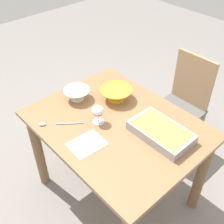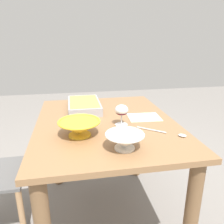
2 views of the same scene
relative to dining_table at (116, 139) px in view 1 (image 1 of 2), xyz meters
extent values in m
plane|color=gray|center=(0.00, 0.00, -0.62)|extent=(8.00, 8.00, 0.00)
cube|color=olive|center=(0.00, 0.00, 0.14)|extent=(1.13, 0.88, 0.03)
cylinder|color=brown|center=(-0.50, -0.37, -0.25)|extent=(0.08, 0.08, 0.74)
cylinder|color=brown|center=(-0.50, 0.37, -0.25)|extent=(0.08, 0.08, 0.74)
cylinder|color=brown|center=(0.50, 0.37, -0.25)|extent=(0.08, 0.08, 0.74)
cube|color=#595959|center=(-0.01, 0.72, -0.15)|extent=(0.39, 0.39, 0.02)
cube|color=tan|center=(-0.01, 0.90, 0.09)|extent=(0.37, 0.02, 0.46)
cylinder|color=tan|center=(-0.19, 0.55, -0.39)|extent=(0.04, 0.04, 0.46)
cylinder|color=tan|center=(0.16, 0.55, -0.39)|extent=(0.04, 0.04, 0.46)
cylinder|color=tan|center=(-0.19, 0.90, -0.39)|extent=(0.04, 0.04, 0.46)
cylinder|color=tan|center=(0.16, 0.90, -0.39)|extent=(0.04, 0.04, 0.46)
cylinder|color=white|center=(-0.09, -0.08, 0.16)|extent=(0.08, 0.08, 0.01)
cylinder|color=white|center=(-0.09, -0.08, 0.19)|extent=(0.01, 0.01, 0.06)
ellipsoid|color=white|center=(-0.09, -0.08, 0.25)|extent=(0.08, 0.08, 0.06)
ellipsoid|color=#4C0A19|center=(-0.09, -0.08, 0.24)|extent=(0.07, 0.07, 0.03)
cube|color=#99999E|center=(0.27, 0.12, 0.18)|extent=(0.39, 0.23, 0.06)
cube|color=#9E8C47|center=(0.27, 0.12, 0.21)|extent=(0.35, 0.21, 0.02)
cylinder|color=yellow|center=(-0.20, 0.18, 0.16)|extent=(0.12, 0.12, 0.01)
cone|color=yellow|center=(-0.20, 0.18, 0.20)|extent=(0.22, 0.22, 0.08)
torus|color=yellow|center=(-0.20, 0.18, 0.24)|extent=(0.23, 0.23, 0.01)
cylinder|color=white|center=(-0.39, -0.03, 0.16)|extent=(0.10, 0.10, 0.01)
cone|color=white|center=(-0.39, -0.03, 0.20)|extent=(0.18, 0.18, 0.07)
torus|color=white|center=(-0.39, -0.03, 0.23)|extent=(0.19, 0.19, 0.01)
cylinder|color=silver|center=(-0.20, -0.24, 0.16)|extent=(0.12, 0.14, 0.01)
ellipsoid|color=silver|center=(-0.31, -0.37, 0.16)|extent=(0.05, 0.05, 0.01)
cube|color=#B2CCB7|center=(0.02, -0.27, 0.16)|extent=(0.18, 0.22, 0.00)
camera|label=1|loc=(1.00, -0.95, 1.39)|focal=45.03mm
camera|label=2|loc=(-1.34, 0.21, 0.68)|focal=36.01mm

